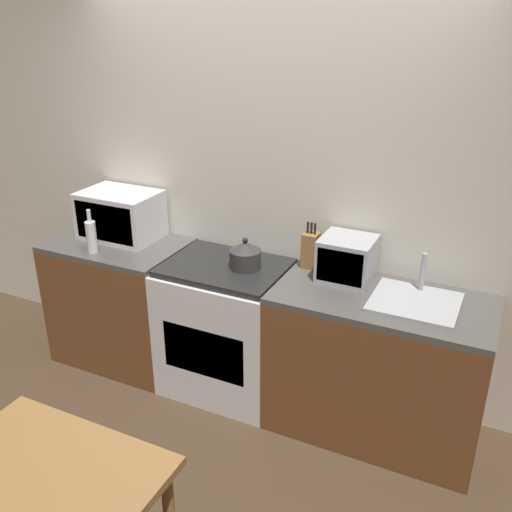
% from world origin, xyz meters
% --- Properties ---
extents(ground_plane, '(16.00, 16.00, 0.00)m').
position_xyz_m(ground_plane, '(0.00, 0.00, 0.00)').
color(ground_plane, '#3D2D1E').
extents(wall_back, '(10.00, 0.06, 2.60)m').
position_xyz_m(wall_back, '(0.00, 1.05, 1.30)').
color(wall_back, beige).
rests_on(wall_back, ground_plane).
extents(counter_left_run, '(0.91, 0.62, 0.90)m').
position_xyz_m(counter_left_run, '(-1.00, 0.71, 0.45)').
color(counter_left_run, brown).
rests_on(counter_left_run, ground_plane).
extents(counter_right_run, '(1.22, 0.62, 0.90)m').
position_xyz_m(counter_right_run, '(0.84, 0.71, 0.45)').
color(counter_right_run, brown).
rests_on(counter_right_run, ground_plane).
extents(stove_range, '(0.78, 0.62, 0.90)m').
position_xyz_m(stove_range, '(-0.15, 0.70, 0.45)').
color(stove_range, silver).
rests_on(stove_range, ground_plane).
extents(kettle, '(0.19, 0.19, 0.20)m').
position_xyz_m(kettle, '(-0.02, 0.73, 0.98)').
color(kettle, '#2D2D2D').
rests_on(kettle, stove_range).
extents(microwave, '(0.52, 0.37, 0.32)m').
position_xyz_m(microwave, '(-1.02, 0.81, 1.06)').
color(microwave, silver).
rests_on(microwave, counter_left_run).
extents(bottle, '(0.07, 0.07, 0.29)m').
position_xyz_m(bottle, '(-1.03, 0.51, 1.01)').
color(bottle, silver).
rests_on(bottle, counter_left_run).
extents(knife_block, '(0.09, 0.10, 0.29)m').
position_xyz_m(knife_block, '(0.33, 0.91, 1.01)').
color(knife_block, brown).
rests_on(knife_block, counter_right_run).
extents(toaster_oven, '(0.31, 0.29, 0.25)m').
position_xyz_m(toaster_oven, '(0.58, 0.85, 1.03)').
color(toaster_oven, '#999BA0').
rests_on(toaster_oven, counter_right_run).
extents(sink_basin, '(0.46, 0.41, 0.24)m').
position_xyz_m(sink_basin, '(1.02, 0.71, 0.92)').
color(sink_basin, '#999BA0').
rests_on(sink_basin, counter_right_run).
extents(dining_table, '(0.89, 0.63, 0.73)m').
position_xyz_m(dining_table, '(-0.04, -0.97, 0.63)').
color(dining_table, brown).
rests_on(dining_table, ground_plane).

